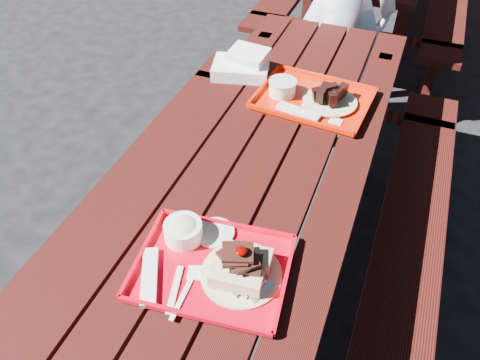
{
  "coord_description": "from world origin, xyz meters",
  "views": [
    {
      "loc": [
        0.39,
        -1.15,
        1.83
      ],
      "look_at": [
        0.0,
        -0.15,
        0.82
      ],
      "focal_mm": 35.0,
      "sensor_mm": 36.0,
      "label": 1
    }
  ],
  "objects": [
    {
      "name": "white_cloth",
      "position": [
        -0.27,
        0.57,
        0.79
      ],
      "size": [
        0.28,
        0.23,
        0.1
      ],
      "color": "white",
      "rests_on": "picnic_table_near"
    },
    {
      "name": "ground",
      "position": [
        0.0,
        0.0,
        0.0
      ],
      "size": [
        60.0,
        60.0,
        0.0
      ],
      "primitive_type": "plane",
      "color": "black",
      "rests_on": "ground"
    },
    {
      "name": "near_tray",
      "position": [
        0.03,
        -0.43,
        0.78
      ],
      "size": [
        0.46,
        0.38,
        0.13
      ],
      "color": "red",
      "rests_on": "picnic_table_near"
    },
    {
      "name": "person",
      "position": [
        -0.0,
        1.37,
        0.8
      ],
      "size": [
        0.63,
        0.45,
        1.6
      ],
      "primitive_type": "imported",
      "rotation": [
        0.0,
        0.0,
        3.01
      ],
      "color": "#B8DDFA",
      "rests_on": "ground"
    },
    {
      "name": "picnic_table_near",
      "position": [
        -0.0,
        0.0,
        0.56
      ],
      "size": [
        1.41,
        2.4,
        0.75
      ],
      "color": "#3A0F0B",
      "rests_on": "ground"
    },
    {
      "name": "far_tray",
      "position": [
        0.07,
        0.46,
        0.77
      ],
      "size": [
        0.47,
        0.38,
        0.08
      ],
      "color": "red",
      "rests_on": "picnic_table_near"
    }
  ]
}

